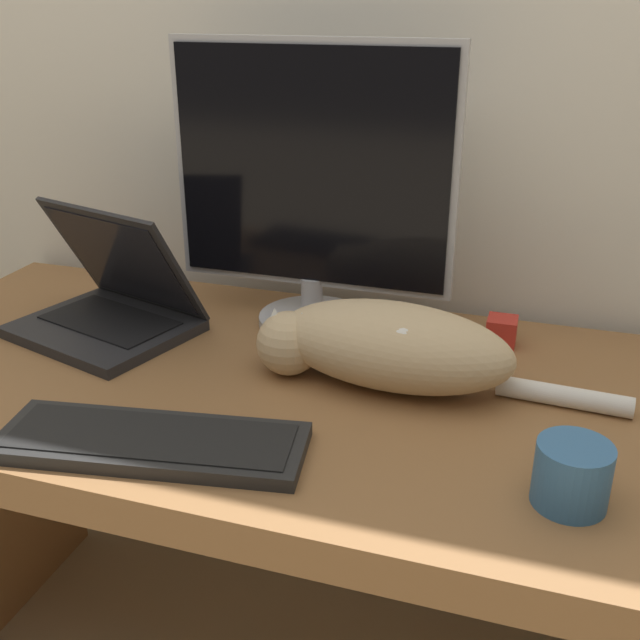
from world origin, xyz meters
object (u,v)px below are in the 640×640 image
external_keyboard (151,442)px  monitor (312,189)px  laptop (110,306)px  coffee_mug (572,475)px  cat (385,344)px

external_keyboard → monitor: bearing=71.6°
laptop → coffee_mug: size_ratio=3.86×
monitor → external_keyboard: size_ratio=1.16×
monitor → laptop: bearing=-158.3°
monitor → external_keyboard: (-0.08, -0.47, -0.25)m
external_keyboard → coffee_mug: size_ratio=4.78×
monitor → external_keyboard: bearing=-99.4°
cat → laptop: bearing=178.2°
laptop → coffee_mug: bearing=-2.4°
laptop → external_keyboard: size_ratio=0.81×
monitor → external_keyboard: monitor is taller
external_keyboard → laptop: bearing=120.0°
monitor → laptop: 0.43m
monitor → cat: 0.32m
laptop → cat: bearing=11.2°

